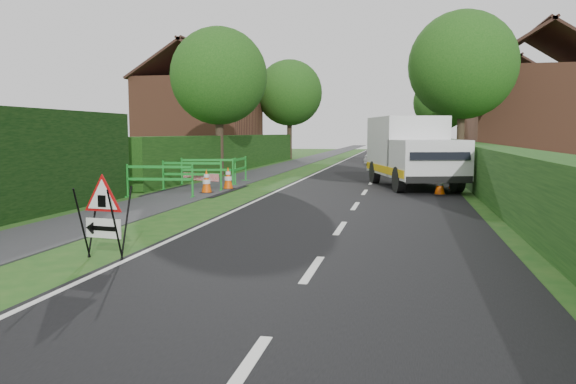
{
  "coord_description": "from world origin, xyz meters",
  "views": [
    {
      "loc": [
        3.74,
        -6.67,
        1.94
      ],
      "look_at": [
        1.49,
        4.14,
        0.77
      ],
      "focal_mm": 35.0,
      "sensor_mm": 36.0,
      "label": 1
    }
  ],
  "objects": [
    {
      "name": "ground",
      "position": [
        0.0,
        0.0,
        0.0
      ],
      "size": [
        120.0,
        120.0,
        0.0
      ],
      "primitive_type": "plane",
      "color": "#1A4D16",
      "rests_on": "ground"
    },
    {
      "name": "road_surface",
      "position": [
        2.5,
        35.0,
        0.0
      ],
      "size": [
        6.0,
        90.0,
        0.02
      ],
      "primitive_type": "cube",
      "color": "black",
      "rests_on": "ground"
    },
    {
      "name": "footpath",
      "position": [
        -3.0,
        35.0,
        0.01
      ],
      "size": [
        2.0,
        90.0,
        0.02
      ],
      "primitive_type": "cube",
      "color": "#2D2D30",
      "rests_on": "ground"
    },
    {
      "name": "hedge_west_far",
      "position": [
        -5.0,
        22.0,
        0.0
      ],
      "size": [
        1.0,
        24.0,
        1.8
      ],
      "primitive_type": "cube",
      "color": "#14380F",
      "rests_on": "ground"
    },
    {
      "name": "hedge_east",
      "position": [
        6.5,
        16.0,
        0.0
      ],
      "size": [
        1.2,
        50.0,
        1.5
      ],
      "primitive_type": "cube",
      "color": "#14380F",
      "rests_on": "ground"
    },
    {
      "name": "house_west",
      "position": [
        -10.0,
        30.0,
        2.9
      ],
      "size": [
        7.5,
        7.4,
        7.88
      ],
      "color": "brown",
      "rests_on": "ground"
    },
    {
      "name": "house_east_a",
      "position": [
        11.0,
        28.0,
        2.9
      ],
      "size": [
        7.5,
        7.4,
        7.88
      ],
      "color": "brown",
      "rests_on": "ground"
    },
    {
      "name": "house_east_b",
      "position": [
        12.0,
        42.0,
        2.9
      ],
      "size": [
        7.5,
        7.4,
        7.88
      ],
      "color": "brown",
      "rests_on": "ground"
    },
    {
      "name": "tree_nw",
      "position": [
        -4.6,
        18.0,
        4.48
      ],
      "size": [
        4.4,
        4.4,
        6.7
      ],
      "color": "#2D2116",
      "rests_on": "ground"
    },
    {
      "name": "tree_ne",
      "position": [
        6.4,
        22.0,
        5.17
      ],
      "size": [
        5.2,
        5.2,
        7.79
      ],
      "color": "#2D2116",
      "rests_on": "ground"
    },
    {
      "name": "tree_fw",
      "position": [
        -4.6,
        34.0,
        4.83
      ],
      "size": [
        4.8,
        4.8,
        7.24
      ],
      "color": "#2D2116",
      "rests_on": "ground"
    },
    {
      "name": "tree_fe",
      "position": [
        6.4,
        38.0,
        4.22
      ],
      "size": [
        4.2,
        4.2,
        6.33
      ],
      "color": "#2D2116",
      "rests_on": "ground"
    },
    {
      "name": "triangle_sign",
      "position": [
        -0.75,
        0.99,
        0.77
      ],
      "size": [
        0.84,
        0.84,
        1.11
      ],
      "rotation": [
        0.0,
        0.0,
        -0.12
      ],
      "color": "black",
      "rests_on": "ground"
    },
    {
      "name": "works_van",
      "position": [
        3.98,
        13.74,
        1.33
      ],
      "size": [
        3.55,
        5.86,
        2.51
      ],
      "rotation": [
        0.0,
        0.0,
        0.28
      ],
      "color": "silver",
      "rests_on": "ground"
    },
    {
      "name": "traffic_cone_0",
      "position": [
        4.84,
        11.28,
        0.39
      ],
      "size": [
        0.38,
        0.38,
        0.79
      ],
      "color": "black",
      "rests_on": "ground"
    },
    {
      "name": "traffic_cone_1",
      "position": [
        5.4,
        13.18,
        0.39
      ],
      "size": [
        0.38,
        0.38,
        0.79
      ],
      "color": "black",
      "rests_on": "ground"
    },
    {
      "name": "traffic_cone_2",
      "position": [
        5.26,
        15.66,
        0.39
      ],
      "size": [
        0.38,
        0.38,
        0.79
      ],
      "color": "black",
      "rests_on": "ground"
    },
    {
      "name": "traffic_cone_3",
      "position": [
        -2.46,
        10.32,
        0.39
      ],
      "size": [
        0.38,
        0.38,
        0.79
      ],
      "color": "black",
      "rests_on": "ground"
    },
    {
      "name": "traffic_cone_4",
      "position": [
        -2.17,
        11.68,
        0.39
      ],
      "size": [
        0.38,
        0.38,
        0.79
      ],
      "color": "black",
      "rests_on": "ground"
    },
    {
      "name": "ped_barrier_0",
      "position": [
        -3.44,
        8.96,
        0.63
      ],
      "size": [
        2.09,
        0.6,
        1.0
      ],
      "rotation": [
        0.0,
        0.0,
        0.12
      ],
      "color": "#198A26",
      "rests_on": "ground"
    },
    {
      "name": "ped_barrier_1",
      "position": [
        -3.25,
        11.07,
        0.63
      ],
      "size": [
        2.08,
        0.53,
        1.0
      ],
      "rotation": [
        0.0,
        0.0,
        0.09
      ],
      "color": "#198A26",
      "rests_on": "ground"
    },
    {
      "name": "ped_barrier_2",
      "position": [
        -3.46,
        13.29,
        0.63
      ],
      "size": [
        2.08,
        0.82,
        1.0
      ],
      "rotation": [
        0.0,
        0.0,
        0.24
      ],
      "color": "#198A26",
      "rests_on": "ground"
    },
    {
      "name": "ped_barrier_3",
      "position": [
        -2.47,
        14.05,
        0.63
      ],
      "size": [
        0.44,
        2.07,
        1.0
      ],
      "rotation": [
        0.0,
        0.0,
        1.62
      ],
      "color": "#198A26",
      "rests_on": "ground"
    },
    {
      "name": "redwhite_plank",
      "position": [
        -3.0,
        11.24,
        0.0
      ],
      "size": [
        1.44,
        0.51,
        0.25
      ],
      "primitive_type": "cube",
      "rotation": [
        0.0,
        0.0,
        -0.32
      ],
      "color": "red",
      "rests_on": "ground"
    },
    {
      "name": "hatchback_car",
      "position": [
        2.58,
        27.93,
        0.62
      ],
      "size": [
        2.65,
        3.89,
        1.23
      ],
      "primitive_type": "imported",
      "rotation": [
        0.0,
        0.0,
        -0.37
      ],
      "color": "white",
      "rests_on": "ground"
    }
  ]
}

